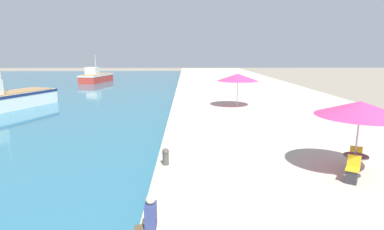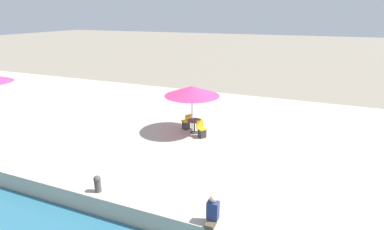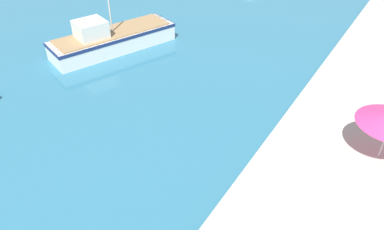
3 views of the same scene
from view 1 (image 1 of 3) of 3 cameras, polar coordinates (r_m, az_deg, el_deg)
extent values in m
cube|color=#BCB29E|center=(40.59, 8.60, 5.11)|extent=(16.00, 90.00, 0.79)
cube|color=white|center=(31.53, -32.25, 2.16)|extent=(6.06, 10.22, 1.39)
cube|color=navy|center=(31.45, -32.36, 3.19)|extent=(6.15, 10.33, 0.25)
cube|color=#99754C|center=(31.43, -32.40, 3.50)|extent=(5.58, 9.40, 0.10)
cylinder|color=#B7B2A8|center=(31.29, -32.74, 6.62)|extent=(0.12, 0.12, 3.35)
cube|color=red|center=(54.51, -17.74, 6.68)|extent=(4.05, 7.81, 1.32)
cube|color=silver|center=(54.47, -17.77, 7.24)|extent=(4.12, 7.90, 0.25)
cube|color=#99754C|center=(54.46, -17.78, 7.42)|extent=(3.73, 7.19, 0.10)
cube|color=silver|center=(53.26, -18.46, 7.99)|extent=(2.19, 1.96, 1.19)
cylinder|color=#B7B2A8|center=(54.37, -17.89, 9.14)|extent=(0.12, 0.12, 3.17)
cylinder|color=#B7B7B7|center=(11.95, 28.84, -4.75)|extent=(0.06, 0.06, 2.25)
cone|color=#E5387A|center=(11.69, 29.43, 1.07)|extent=(2.96, 2.96, 0.52)
cylinder|color=#B7B7B7|center=(23.94, 8.61, 4.16)|extent=(0.06, 0.06, 2.21)
cone|color=#E5387A|center=(23.81, 8.70, 7.11)|extent=(3.20, 3.20, 0.56)
cylinder|color=#333338|center=(12.12, 28.44, -9.99)|extent=(0.44, 0.44, 0.04)
cylinder|color=#333338|center=(12.01, 28.60, -8.52)|extent=(0.08, 0.08, 0.70)
cylinder|color=#4C4742|center=(11.90, 28.77, -6.84)|extent=(0.80, 0.80, 0.04)
cube|color=#2D2D33|center=(11.35, 28.13, -10.30)|extent=(0.47, 0.47, 0.45)
cube|color=gold|center=(11.26, 28.26, -9.09)|extent=(0.56, 0.56, 0.06)
cube|color=gold|center=(11.38, 28.48, -7.68)|extent=(0.36, 0.28, 0.40)
cube|color=#2D2D33|center=(12.76, 28.56, -7.96)|extent=(0.46, 0.46, 0.45)
cube|color=gold|center=(12.68, 28.68, -6.88)|extent=(0.55, 0.55, 0.06)
cube|color=gold|center=(12.43, 28.78, -6.14)|extent=(0.38, 0.25, 0.40)
cube|color=navy|center=(7.48, -7.86, -18.49)|extent=(0.26, 0.36, 0.61)
sphere|color=beige|center=(7.28, -7.96, -15.68)|extent=(0.22, 0.22, 0.22)
cylinder|color=#4C4742|center=(11.63, -5.04, -8.37)|extent=(0.24, 0.24, 0.45)
sphere|color=#4C4742|center=(11.53, -5.06, -6.98)|extent=(0.26, 0.26, 0.26)
camera|label=2|loc=(9.51, -68.15, 17.19)|focal=28.00mm
camera|label=3|loc=(11.32, 34.82, 56.88)|focal=35.00mm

